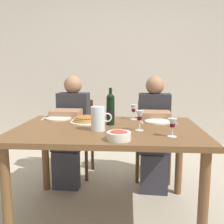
% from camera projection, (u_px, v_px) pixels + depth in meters
% --- Properties ---
extents(ground_plane, '(8.00, 8.00, 0.00)m').
position_uv_depth(ground_plane, '(108.00, 214.00, 2.20)').
color(ground_plane, '#B2A893').
extents(back_wall, '(8.00, 0.10, 2.80)m').
position_uv_depth(back_wall, '(119.00, 59.00, 4.17)').
color(back_wall, beige).
rests_on(back_wall, ground).
extents(dining_table, '(1.50, 1.00, 0.76)m').
position_uv_depth(dining_table, '(107.00, 138.00, 2.09)').
color(dining_table, brown).
rests_on(dining_table, ground).
extents(wine_bottle, '(0.07, 0.07, 0.32)m').
position_uv_depth(wine_bottle, '(111.00, 109.00, 2.16)').
color(wine_bottle, black).
rests_on(wine_bottle, dining_table).
extents(water_pitcher, '(0.16, 0.11, 0.19)m').
position_uv_depth(water_pitcher, '(98.00, 120.00, 1.96)').
color(water_pitcher, silver).
rests_on(water_pitcher, dining_table).
extents(baked_tart, '(0.28, 0.28, 0.06)m').
position_uv_depth(baked_tart, '(86.00, 119.00, 2.27)').
color(baked_tart, white).
rests_on(baked_tart, dining_table).
extents(salad_bowl, '(0.16, 0.16, 0.07)m').
position_uv_depth(salad_bowl, '(119.00, 135.00, 1.70)').
color(salad_bowl, silver).
rests_on(salad_bowl, dining_table).
extents(wine_glass_left_diner, '(0.07, 0.07, 0.14)m').
position_uv_depth(wine_glass_left_diner, '(134.00, 109.00, 2.40)').
color(wine_glass_left_diner, silver).
rests_on(wine_glass_left_diner, dining_table).
extents(wine_glass_right_diner, '(0.06, 0.06, 0.16)m').
position_uv_depth(wine_glass_right_diner, '(140.00, 117.00, 1.95)').
color(wine_glass_right_diner, silver).
rests_on(wine_glass_right_diner, dining_table).
extents(wine_glass_centre, '(0.06, 0.06, 0.13)m').
position_uv_depth(wine_glass_centre, '(172.00, 124.00, 1.77)').
color(wine_glass_centre, silver).
rests_on(wine_glass_centre, dining_table).
extents(dinner_plate_left_setting, '(0.23, 0.23, 0.01)m').
position_uv_depth(dinner_plate_left_setting, '(158.00, 121.00, 2.29)').
color(dinner_plate_left_setting, white).
rests_on(dinner_plate_left_setting, dining_table).
extents(dinner_plate_right_setting, '(0.24, 0.24, 0.01)m').
position_uv_depth(dinner_plate_right_setting, '(59.00, 118.00, 2.44)').
color(dinner_plate_right_setting, silver).
rests_on(dinner_plate_right_setting, dining_table).
extents(fork_left_setting, '(0.04, 0.16, 0.00)m').
position_uv_depth(fork_left_setting, '(141.00, 122.00, 2.30)').
color(fork_left_setting, silver).
rests_on(fork_left_setting, dining_table).
extents(knife_left_setting, '(0.02, 0.18, 0.00)m').
position_uv_depth(knife_left_setting, '(175.00, 122.00, 2.28)').
color(knife_left_setting, silver).
rests_on(knife_left_setting, dining_table).
extents(knife_right_setting, '(0.03, 0.18, 0.00)m').
position_uv_depth(knife_right_setting, '(74.00, 119.00, 2.43)').
color(knife_right_setting, silver).
rests_on(knife_right_setting, dining_table).
extents(spoon_right_setting, '(0.03, 0.16, 0.00)m').
position_uv_depth(spoon_right_setting, '(43.00, 118.00, 2.45)').
color(spoon_right_setting, silver).
rests_on(spoon_right_setting, dining_table).
extents(chair_left, '(0.42, 0.42, 0.87)m').
position_uv_depth(chair_left, '(77.00, 132.00, 3.05)').
color(chair_left, brown).
rests_on(chair_left, ground).
extents(diner_left, '(0.35, 0.52, 1.16)m').
position_uv_depth(diner_left, '(71.00, 126.00, 2.80)').
color(diner_left, '#2D2D33').
rests_on(diner_left, ground).
extents(chair_right, '(0.42, 0.42, 0.87)m').
position_uv_depth(chair_right, '(153.00, 134.00, 2.95)').
color(chair_right, brown).
rests_on(chair_right, ground).
extents(diner_right, '(0.35, 0.52, 1.16)m').
position_uv_depth(diner_right, '(154.00, 128.00, 2.70)').
color(diner_right, '#2D2D33').
rests_on(diner_right, ground).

